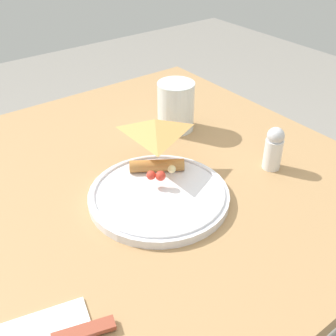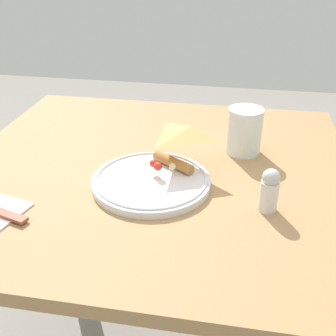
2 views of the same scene
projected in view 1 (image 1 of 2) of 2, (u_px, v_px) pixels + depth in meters
The scene contains 4 objects.
dining_table at pixel (131, 227), 0.90m from camera, with size 0.93×0.87×0.77m.
plate_pizza at pixel (159, 192), 0.78m from camera, with size 0.26×0.26×0.05m.
milk_glass at pixel (176, 108), 0.98m from camera, with size 0.09×0.09×0.12m.
salt_shaker at pixel (274, 148), 0.84m from camera, with size 0.04×0.04×0.09m.
Camera 1 is at (0.34, 0.58, 1.26)m, focal length 45.00 mm.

